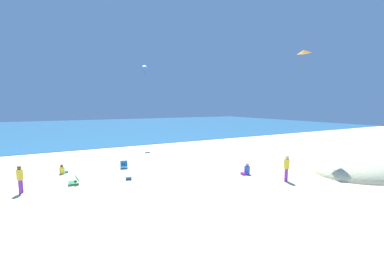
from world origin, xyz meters
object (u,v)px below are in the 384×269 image
(beach_chair_far_right, at_px, (124,165))
(cooler_box, at_px, (129,177))
(person_0, at_px, (247,170))
(kite_blue, at_px, (144,66))
(beach_chair_far_left, at_px, (75,180))
(person_1, at_px, (287,166))
(kite_orange, at_px, (304,52))
(person_4, at_px, (20,178))
(person_2, at_px, (62,170))

(beach_chair_far_right, distance_m, cooler_box, 2.98)
(cooler_box, relative_size, person_0, 0.70)
(person_0, height_order, kite_blue, kite_blue)
(beach_chair_far_left, xyz_separation_m, person_0, (10.85, -3.40, 0.04))
(person_1, bearing_deg, kite_orange, -82.29)
(beach_chair_far_left, bearing_deg, kite_orange, 166.94)
(person_0, relative_size, person_4, 0.53)
(beach_chair_far_right, height_order, person_4, person_4)
(person_2, height_order, person_4, person_4)
(person_2, xyz_separation_m, kite_blue, (9.02, 9.21, 9.30))
(cooler_box, relative_size, person_4, 0.37)
(beach_chair_far_left, relative_size, beach_chair_far_right, 0.86)
(person_1, bearing_deg, cooler_box, 37.12)
(beach_chair_far_right, distance_m, kite_blue, 14.30)
(person_1, height_order, kite_blue, kite_blue)
(beach_chair_far_left, distance_m, person_2, 3.04)
(cooler_box, xyz_separation_m, person_2, (-3.89, 3.50, 0.14))
(beach_chair_far_right, relative_size, person_4, 0.46)
(person_0, xyz_separation_m, person_1, (1.20, -2.40, 0.67))
(beach_chair_far_left, distance_m, person_1, 13.40)
(person_0, height_order, person_1, person_1)
(kite_blue, bearing_deg, kite_orange, -62.21)
(cooler_box, distance_m, person_0, 8.18)
(cooler_box, height_order, person_1, person_1)
(person_4, relative_size, kite_blue, 1.21)
(beach_chair_far_left, relative_size, person_1, 0.37)
(person_4, bearing_deg, kite_orange, -170.85)
(kite_blue, distance_m, kite_orange, 17.46)
(beach_chair_far_right, height_order, person_1, person_1)
(person_0, bearing_deg, cooler_box, -18.92)
(kite_blue, bearing_deg, person_4, -131.53)
(kite_orange, bearing_deg, person_0, -178.67)
(person_4, xyz_separation_m, kite_orange, (19.15, -3.01, 8.15))
(cooler_box, bearing_deg, kite_blue, 68.01)
(person_0, relative_size, person_1, 0.49)
(person_2, xyz_separation_m, kite_orange, (17.16, -6.23, 8.79))
(cooler_box, relative_size, kite_blue, 0.45)
(beach_chair_far_left, xyz_separation_m, beach_chair_far_right, (3.53, 2.42, 0.00))
(cooler_box, relative_size, person_2, 0.83)
(kite_blue, xyz_separation_m, kite_orange, (8.14, -15.44, -0.50))
(beach_chair_far_right, bearing_deg, person_1, 58.30)
(beach_chair_far_left, xyz_separation_m, person_1, (12.05, -5.80, 0.71))
(person_4, bearing_deg, beach_chair_far_right, -138.58)
(person_1, relative_size, kite_orange, 1.14)
(person_2, bearing_deg, person_1, -71.68)
(person_2, height_order, kite_orange, kite_orange)
(beach_chair_far_right, height_order, person_2, person_2)
(person_1, relative_size, kite_blue, 1.32)
(person_1, relative_size, person_4, 1.08)
(person_4, xyz_separation_m, kite_blue, (11.01, 12.43, 8.65))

